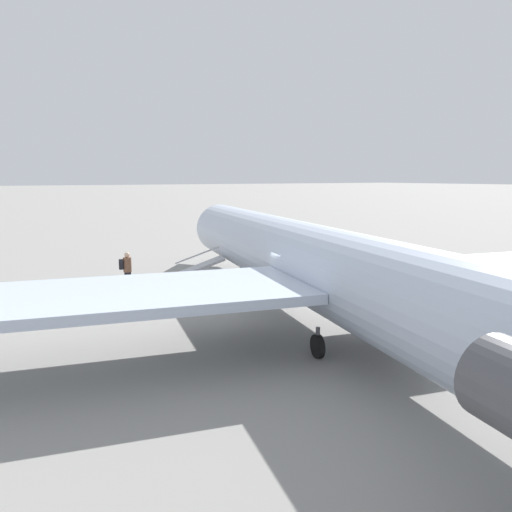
{
  "coord_description": "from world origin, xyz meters",
  "views": [
    {
      "loc": [
        -13.0,
        10.03,
        5.04
      ],
      "look_at": [
        4.03,
        0.01,
        1.89
      ],
      "focal_mm": 35.0,
      "sensor_mm": 36.0,
      "label": 1
    }
  ],
  "objects": [
    {
      "name": "boarding_stairs",
      "position": [
        8.52,
        2.16,
        0.38
      ],
      "size": [
        1.82,
        4.14,
        1.75
      ],
      "rotation": [
        0.0,
        0.0,
        -1.78
      ],
      "color": "#B2B2B7",
      "rests_on": "ground"
    },
    {
      "name": "passenger",
      "position": [
        8.7,
        3.94,
        1.0
      ],
      "size": [
        0.39,
        0.56,
        1.74
      ],
      "rotation": [
        0.0,
        0.0,
        -1.78
      ],
      "color": "#23232D",
      "rests_on": "ground"
    },
    {
      "name": "traffic_cone_near_stairs",
      "position": [
        8.88,
        6.17,
        0.23
      ],
      "size": [
        0.45,
        0.45,
        0.5
      ],
      "color": "black",
      "rests_on": "ground"
    },
    {
      "name": "airplane_main",
      "position": [
        -0.98,
        0.21,
        2.13
      ],
      "size": [
        32.61,
        25.14,
        7.12
      ],
      "rotation": [
        0.0,
        0.0,
        -0.21
      ],
      "color": "silver",
      "rests_on": "ground"
    },
    {
      "name": "ground_plane",
      "position": [
        0.0,
        0.0,
        0.0
      ],
      "size": [
        600.0,
        600.0,
        0.0
      ],
      "primitive_type": "plane",
      "color": "gray"
    }
  ]
}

